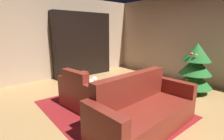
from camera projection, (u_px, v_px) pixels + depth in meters
ground_plane at (130, 104)px, 3.81m from camera, size 7.41×7.41×0.00m
wall_back at (194, 39)px, 5.18m from camera, size 6.30×0.06×2.70m
wall_left at (66, 38)px, 5.84m from camera, size 0.06×5.51×2.70m
area_rug at (110, 109)px, 3.57m from camera, size 2.80×2.26×0.01m
bookshelf_unit at (86, 45)px, 6.10m from camera, size 0.38×2.11×2.20m
armchair_red at (86, 93)px, 3.58m from camera, size 1.15×0.83×0.84m
couch_red at (143, 111)px, 2.82m from camera, size 0.92×2.00×0.89m
coffee_table at (116, 94)px, 3.38m from camera, size 0.80×0.80×0.40m
book_stack_on_table at (113, 90)px, 3.37m from camera, size 0.20×0.17×0.11m
bottle_on_table at (126, 87)px, 3.39m from camera, size 0.07×0.07×0.27m
decorated_tree at (195, 67)px, 4.38m from camera, size 0.89×0.89×1.29m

